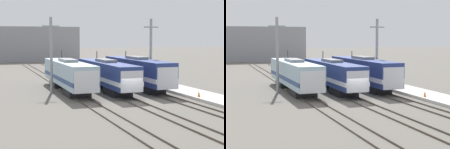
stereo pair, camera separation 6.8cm
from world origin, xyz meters
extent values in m
plane|color=#666059|center=(0.00, 0.00, 0.00)|extent=(400.00, 400.00, 0.00)
cube|color=#4C4238|center=(-5.47, 0.00, 0.07)|extent=(0.07, 120.00, 0.15)
cube|color=#4C4238|center=(-4.03, 0.00, 0.07)|extent=(0.07, 120.00, 0.15)
cube|color=#4C4238|center=(-0.72, 0.00, 0.07)|extent=(0.07, 120.00, 0.15)
cube|color=#4C4238|center=(0.72, 0.00, 0.07)|extent=(0.07, 120.00, 0.15)
cube|color=#4C4238|center=(4.03, 0.00, 0.07)|extent=(0.07, 120.00, 0.15)
cube|color=#4C4238|center=(5.47, 0.00, 0.07)|extent=(0.07, 120.00, 0.15)
cube|color=#232326|center=(-4.75, 5.82, 0.47)|extent=(2.57, 3.97, 0.95)
cube|color=#232326|center=(-4.75, 14.86, 0.47)|extent=(2.57, 3.97, 0.95)
cube|color=#9EBCCC|center=(-4.75, 10.34, 2.37)|extent=(3.02, 18.06, 2.84)
cube|color=navy|center=(-4.75, 10.34, 1.80)|extent=(3.06, 18.10, 0.51)
cube|color=silver|center=(-4.75, 2.21, 2.16)|extent=(2.78, 2.00, 2.41)
cube|color=black|center=(-4.75, 1.29, 2.69)|extent=(2.36, 0.08, 0.68)
cube|color=gray|center=(-4.75, 10.34, 3.97)|extent=(1.66, 4.52, 0.35)
cylinder|color=#38383D|center=(-4.75, 14.31, 4.48)|extent=(0.12, 0.12, 1.37)
cube|color=black|center=(0.00, 4.72, 0.47)|extent=(2.40, 3.93, 0.95)
cube|color=black|center=(0.00, 13.66, 0.47)|extent=(2.40, 3.93, 0.95)
cube|color=navy|center=(0.00, 9.19, 2.34)|extent=(2.82, 17.87, 2.77)
cube|color=silver|center=(0.00, 9.19, 1.78)|extent=(2.86, 17.91, 0.50)
cube|color=silver|center=(0.00, 1.11, 2.13)|extent=(2.60, 1.90, 2.36)
cube|color=black|center=(0.00, 0.23, 2.65)|extent=(2.21, 0.08, 0.66)
cube|color=slate|center=(0.00, 9.19, 3.90)|extent=(1.55, 4.47, 0.35)
cylinder|color=#38383D|center=(0.00, 13.12, 4.35)|extent=(0.12, 0.12, 1.25)
cube|color=black|center=(4.75, 5.63, 0.47)|extent=(2.43, 3.99, 0.95)
cube|color=black|center=(4.75, 14.69, 0.47)|extent=(2.43, 3.99, 0.95)
cube|color=navy|center=(4.75, 10.16, 2.46)|extent=(2.86, 18.12, 3.01)
cube|color=silver|center=(4.75, 10.16, 1.85)|extent=(2.90, 18.16, 0.54)
cube|color=silver|center=(4.75, 1.86, 2.23)|extent=(2.63, 1.73, 2.56)
cube|color=black|center=(4.75, 1.08, 2.79)|extent=(2.23, 0.08, 0.72)
cube|color=slate|center=(4.75, 10.16, 4.14)|extent=(1.57, 4.53, 0.35)
cylinder|color=#38383D|center=(4.75, 14.14, 4.45)|extent=(0.12, 0.12, 0.97)
cylinder|color=gray|center=(-6.97, 9.83, 4.71)|extent=(0.36, 0.36, 9.42)
cube|color=gray|center=(-6.97, 9.83, 8.29)|extent=(2.13, 0.16, 0.16)
cylinder|color=gray|center=(6.74, 9.83, 4.71)|extent=(0.36, 0.36, 9.42)
cube|color=gray|center=(6.74, 9.83, 8.29)|extent=(2.13, 0.16, 0.16)
cube|color=beige|center=(8.87, 0.00, 0.16)|extent=(4.00, 120.00, 0.32)
cone|color=orange|center=(7.46, -1.23, 0.65)|extent=(0.30, 0.30, 0.65)
cube|color=gray|center=(-3.99, 74.23, 4.97)|extent=(32.21, 8.77, 9.94)
camera|label=1|loc=(-15.28, -36.84, 6.89)|focal=60.00mm
camera|label=2|loc=(-15.22, -36.87, 6.89)|focal=60.00mm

